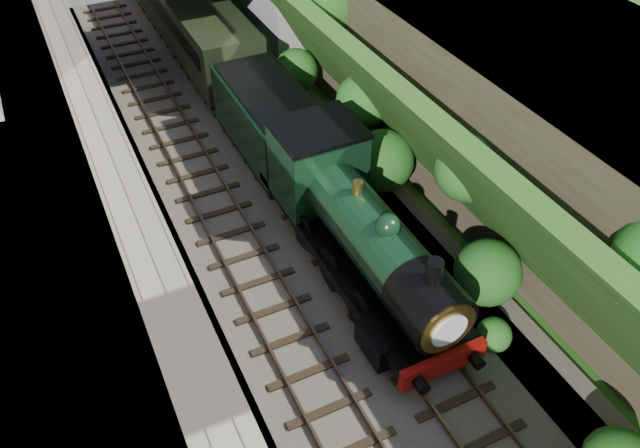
{
  "coord_description": "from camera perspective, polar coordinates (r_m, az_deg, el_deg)",
  "views": [
    {
      "loc": [
        -6.28,
        -4.96,
        15.05
      ],
      "look_at": [
        0.0,
        8.02,
        2.37
      ],
      "focal_mm": 35.0,
      "sensor_mm": 36.0,
      "label": 1
    }
  ],
  "objects": [
    {
      "name": "trackbed",
      "position": [
        29.77,
        -10.27,
        10.48
      ],
      "size": [
        10.0,
        90.0,
        0.2
      ],
      "primitive_type": "cube",
      "color": "#473F38",
      "rests_on": "ground"
    },
    {
      "name": "coach_front",
      "position": [
        35.94,
        -12.75,
        19.16
      ],
      "size": [
        2.9,
        18.0,
        3.7
      ],
      "color": "black",
      "rests_on": "trackbed"
    },
    {
      "name": "street_plateau_right",
      "position": [
        31.85,
        6.36,
        19.09
      ],
      "size": [
        8.0,
        90.0,
        6.25
      ],
      "primitive_type": "cube",
      "color": "#262628",
      "rests_on": "ground"
    },
    {
      "name": "embankment_slope",
      "position": [
        30.0,
        -1.53,
        16.86
      ],
      "size": [
        4.53,
        90.0,
        6.36
      ],
      "color": "#1E4714",
      "rests_on": "ground"
    },
    {
      "name": "locomotive",
      "position": [
        19.76,
        3.5,
        -0.54
      ],
      "size": [
        3.1,
        10.22,
        3.83
      ],
      "color": "black",
      "rests_on": "trackbed"
    },
    {
      "name": "track_right",
      "position": [
        29.97,
        -8.09,
        11.29
      ],
      "size": [
        2.5,
        90.0,
        0.2
      ],
      "color": "black",
      "rests_on": "trackbed"
    },
    {
      "name": "track_left",
      "position": [
        29.34,
        -14.05,
        9.71
      ],
      "size": [
        2.5,
        90.0,
        0.2
      ],
      "color": "black",
      "rests_on": "trackbed"
    },
    {
      "name": "retaining_wall",
      "position": [
        27.52,
        -22.33,
        13.42
      ],
      "size": [
        1.0,
        90.0,
        7.0
      ],
      "primitive_type": "cube",
      "color": "#756B56",
      "rests_on": "ground"
    },
    {
      "name": "tender",
      "position": [
        25.27,
        -4.6,
        9.07
      ],
      "size": [
        2.7,
        6.0,
        3.05
      ],
      "color": "black",
      "rests_on": "trackbed"
    }
  ]
}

